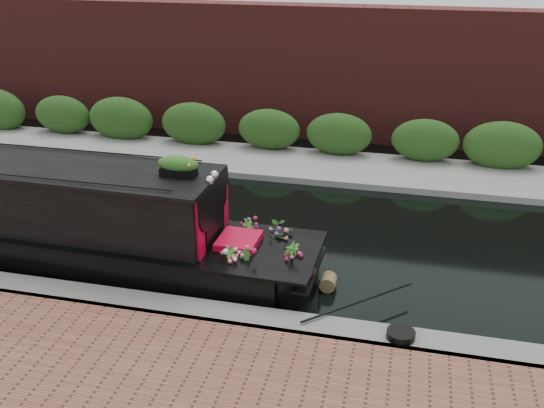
# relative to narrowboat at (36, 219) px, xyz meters

# --- Properties ---
(ground) EXTENTS (80.00, 80.00, 0.00)m
(ground) POSITION_rel_narrowboat_xyz_m (2.94, 1.80, -0.76)
(ground) COLOR black
(ground) RESTS_ON ground
(near_bank_coping) EXTENTS (40.00, 0.60, 0.50)m
(near_bank_coping) POSITION_rel_narrowboat_xyz_m (2.94, -1.50, -0.76)
(near_bank_coping) COLOR slate
(near_bank_coping) RESTS_ON ground
(far_bank_path) EXTENTS (40.00, 2.40, 0.34)m
(far_bank_path) POSITION_rel_narrowboat_xyz_m (2.94, 6.00, -0.76)
(far_bank_path) COLOR gray
(far_bank_path) RESTS_ON ground
(far_hedge) EXTENTS (40.00, 1.10, 2.80)m
(far_hedge) POSITION_rel_narrowboat_xyz_m (2.94, 6.90, -0.76)
(far_hedge) COLOR #234818
(far_hedge) RESTS_ON ground
(far_brick_wall) EXTENTS (40.00, 1.00, 8.00)m
(far_brick_wall) POSITION_rel_narrowboat_xyz_m (2.94, 9.00, -0.76)
(far_brick_wall) COLOR #531E1C
(far_brick_wall) RESTS_ON ground
(narrowboat) EXTENTS (10.89, 2.17, 2.55)m
(narrowboat) POSITION_rel_narrowboat_xyz_m (0.00, 0.00, 0.00)
(narrowboat) COLOR black
(narrowboat) RESTS_ON ground
(rope_fender) EXTENTS (0.29, 0.33, 0.29)m
(rope_fender) POSITION_rel_narrowboat_xyz_m (5.87, -0.00, -0.61)
(rope_fender) COLOR brown
(rope_fender) RESTS_ON ground
(coiled_mooring_rope) EXTENTS (0.44, 0.44, 0.12)m
(coiled_mooring_rope) POSITION_rel_narrowboat_xyz_m (7.22, -1.53, -0.45)
(coiled_mooring_rope) COLOR black
(coiled_mooring_rope) RESTS_ON near_bank_coping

